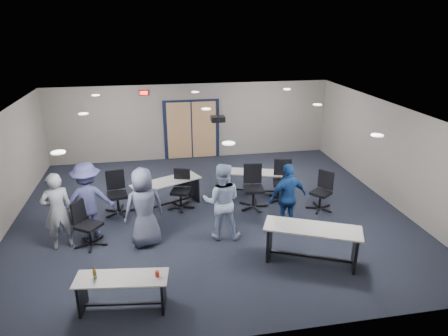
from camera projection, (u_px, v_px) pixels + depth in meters
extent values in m
plane|color=#1C202D|center=(210.00, 212.00, 10.63)|extent=(10.00, 10.00, 0.00)
cube|color=gray|center=(191.00, 122.00, 14.29)|extent=(10.00, 0.04, 2.70)
cube|color=gray|center=(253.00, 266.00, 6.01)|extent=(10.00, 0.04, 2.70)
cube|color=gray|center=(389.00, 153.00, 10.99)|extent=(0.04, 9.00, 2.70)
cube|color=white|center=(209.00, 112.00, 9.67)|extent=(10.00, 9.00, 0.04)
cube|color=black|center=(192.00, 130.00, 14.37)|extent=(2.00, 0.06, 2.20)
cube|color=tan|center=(179.00, 131.00, 14.28)|extent=(0.85, 0.04, 2.05)
cube|color=tan|center=(204.00, 130.00, 14.43)|extent=(0.85, 0.04, 2.05)
cube|color=black|center=(144.00, 93.00, 13.59)|extent=(0.32, 0.05, 0.18)
cube|color=#FF0C0C|center=(144.00, 93.00, 13.56)|extent=(0.26, 0.02, 0.12)
cylinder|color=black|center=(218.00, 112.00, 10.23)|extent=(0.04, 0.04, 0.24)
cube|color=black|center=(218.00, 119.00, 10.29)|extent=(0.35, 0.30, 0.14)
cylinder|color=black|center=(219.00, 120.00, 10.15)|extent=(0.08, 0.03, 0.08)
cube|color=beige|center=(121.00, 278.00, 6.89)|extent=(1.65, 0.73, 0.03)
cube|color=black|center=(82.00, 295.00, 6.97)|extent=(0.11, 0.49, 0.62)
cube|color=black|center=(164.00, 292.00, 7.04)|extent=(0.11, 0.49, 0.62)
cube|color=black|center=(124.00, 304.00, 7.08)|extent=(1.41, 0.23, 0.04)
cylinder|color=#B32C17|center=(157.00, 274.00, 6.89)|extent=(0.07, 0.07, 0.11)
cube|color=beige|center=(313.00, 228.00, 8.21)|extent=(2.07, 1.42, 0.03)
cube|color=black|center=(270.00, 240.00, 8.55)|extent=(0.30, 0.57, 0.77)
cube|color=black|center=(355.00, 251.00, 8.15)|extent=(0.30, 0.57, 0.77)
cube|color=black|center=(310.00, 256.00, 8.45)|extent=(1.62, 0.78, 0.04)
cube|color=beige|center=(166.00, 182.00, 10.65)|extent=(1.96, 1.34, 0.03)
cube|color=black|center=(138.00, 202.00, 10.34)|extent=(0.28, 0.54, 0.73)
cube|color=black|center=(193.00, 188.00, 11.23)|extent=(0.28, 0.54, 0.73)
cube|color=black|center=(168.00, 203.00, 10.88)|extent=(1.53, 0.73, 0.04)
cube|color=beige|center=(253.00, 172.00, 11.53)|extent=(1.76, 1.03, 0.03)
cube|color=black|center=(228.00, 182.00, 11.74)|extent=(0.20, 0.50, 0.65)
cube|color=black|center=(279.00, 184.00, 11.56)|extent=(0.20, 0.50, 0.65)
cube|color=black|center=(253.00, 190.00, 11.73)|extent=(1.43, 0.49, 0.04)
imported|color=#979DA5|center=(58.00, 211.00, 8.70)|extent=(0.75, 0.61, 1.78)
imported|color=slate|center=(144.00, 207.00, 8.83)|extent=(1.03, 0.83, 1.83)
imported|color=#B7CCF3|center=(222.00, 201.00, 9.11)|extent=(1.02, 0.87, 1.83)
imported|color=navy|center=(288.00, 197.00, 9.47)|extent=(1.06, 0.64, 1.69)
imported|color=#45467C|center=(88.00, 200.00, 9.17)|extent=(1.25, 0.80, 1.83)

